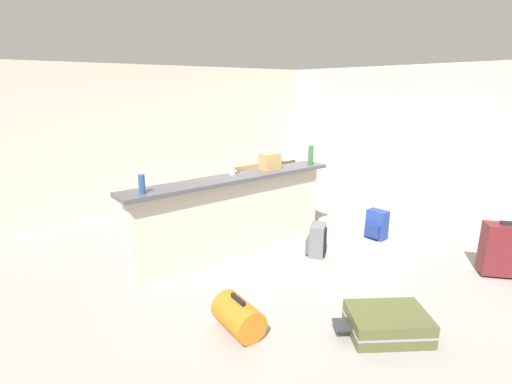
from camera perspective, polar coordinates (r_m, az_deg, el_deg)
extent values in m
cube|color=gray|center=(5.30, 4.82, -8.71)|extent=(13.00, 13.00, 0.05)
cube|color=beige|center=(7.41, -11.44, 8.24)|extent=(6.60, 0.10, 2.50)
cube|color=beige|center=(7.49, 20.86, 7.62)|extent=(0.10, 6.00, 2.50)
cube|color=beige|center=(4.96, -3.10, -3.85)|extent=(2.80, 0.20, 1.00)
cube|color=#4C4C51|center=(4.82, -3.19, 2.07)|extent=(2.96, 0.40, 0.05)
cylinder|color=#284C89|center=(4.16, -16.63, 1.12)|extent=(0.07, 0.07, 0.21)
cylinder|color=silver|center=(4.87, -3.60, 3.90)|extent=(0.07, 0.07, 0.23)
cylinder|color=#2D6B38|center=(5.55, 8.15, 5.44)|extent=(0.07, 0.07, 0.28)
cube|color=tan|center=(5.19, 2.09, 4.59)|extent=(0.26, 0.18, 0.22)
cube|color=brown|center=(6.91, 2.41, 3.57)|extent=(1.10, 0.80, 0.04)
cylinder|color=brown|center=(6.44, 1.04, -0.69)|extent=(0.06, 0.06, 0.70)
cylinder|color=brown|center=(7.08, 7.18, 0.68)|extent=(0.06, 0.06, 0.70)
cylinder|color=brown|center=(6.96, -2.51, 0.53)|extent=(0.06, 0.06, 0.70)
cylinder|color=brown|center=(7.56, 3.51, 1.71)|extent=(0.06, 0.06, 0.70)
cube|color=#4C331E|center=(6.43, 5.57, -0.04)|extent=(0.41, 0.41, 0.04)
cube|color=#4C331E|center=(6.50, 4.50, 2.49)|extent=(0.40, 0.05, 0.48)
cylinder|color=#4C331E|center=(6.28, 5.52, -2.57)|extent=(0.04, 0.04, 0.41)
cylinder|color=#4C331E|center=(6.50, 7.51, -2.00)|extent=(0.04, 0.04, 0.41)
cylinder|color=#4C331E|center=(6.50, 3.52, -1.91)|extent=(0.04, 0.04, 0.41)
cylinder|color=#4C331E|center=(6.71, 5.52, -1.38)|extent=(0.04, 0.04, 0.41)
cube|color=#51562D|center=(3.78, 19.00, -18.00)|extent=(0.83, 0.79, 0.22)
cube|color=gray|center=(3.78, 19.00, -18.00)|extent=(0.85, 0.80, 0.02)
cube|color=#2D2D33|center=(3.65, 12.69, -18.73)|extent=(0.22, 0.23, 0.02)
cube|color=slate|center=(5.08, 9.12, -7.07)|extent=(0.33, 0.31, 0.42)
cube|color=#515155|center=(5.12, 7.85, -7.73)|extent=(0.21, 0.18, 0.19)
cube|color=black|center=(5.15, 10.31, -7.09)|extent=(0.04, 0.04, 0.36)
cube|color=black|center=(5.02, 10.16, -7.69)|extent=(0.04, 0.04, 0.36)
cube|color=maroon|center=(5.29, 32.85, -7.15)|extent=(0.47, 0.49, 0.60)
cylinder|color=black|center=(5.33, 30.45, -10.13)|extent=(0.06, 0.07, 0.06)
cube|color=#232328|center=(5.19, 33.36, -3.87)|extent=(0.12, 0.13, 0.04)
cylinder|color=orange|center=(3.61, -2.66, -17.98)|extent=(0.33, 0.50, 0.30)
cube|color=black|center=(3.52, -2.69, -15.67)|extent=(0.04, 0.20, 0.04)
cube|color=#233D93|center=(5.84, 17.56, -4.61)|extent=(0.20, 0.29, 0.42)
cube|color=navy|center=(5.78, 16.93, -5.56)|extent=(0.07, 0.22, 0.19)
cube|color=black|center=(5.96, 17.47, -4.40)|extent=(0.03, 0.04, 0.36)
cube|color=black|center=(5.90, 18.63, -4.72)|extent=(0.03, 0.04, 0.36)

